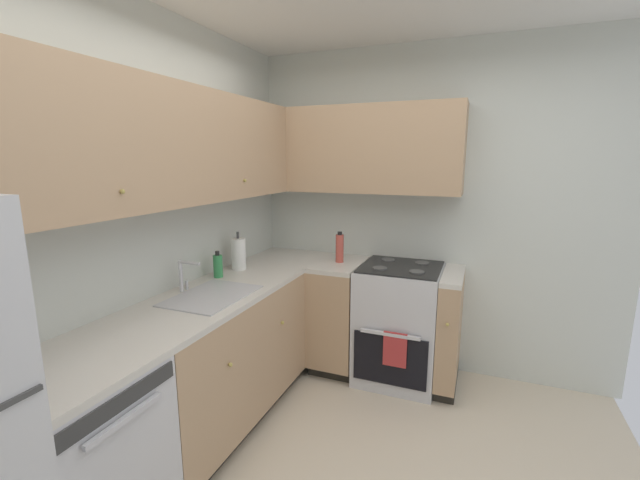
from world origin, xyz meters
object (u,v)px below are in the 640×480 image
soap_bottle (218,266)px  oven_range (399,322)px  paper_towel_roll (239,254)px  dishwasher (77,469)px  oil_bottle (340,248)px

soap_bottle → oven_range: bearing=-57.3°
oven_range → paper_towel_roll: 1.38m
dishwasher → oil_bottle: oil_bottle is taller
dishwasher → soap_bottle: 1.43m
oil_bottle → oven_range: bearing=-87.9°
oven_range → soap_bottle: size_ratio=5.63×
paper_towel_roll → oven_range: bearing=-65.9°
oven_range → soap_bottle: soap_bottle is taller
oven_range → paper_towel_roll: (-0.51, 1.14, 0.57)m
dishwasher → oven_range: 2.28m
oven_range → paper_towel_roll: size_ratio=3.56×
oil_bottle → soap_bottle: bearing=137.8°
oven_range → oil_bottle: bearing=92.1°
soap_bottle → paper_towel_roll: 0.24m
dishwasher → oil_bottle: size_ratio=3.51×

